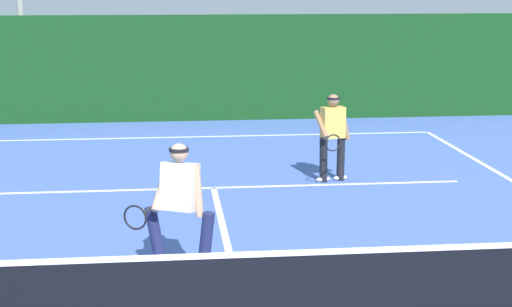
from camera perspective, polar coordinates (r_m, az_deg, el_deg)
The scene contains 8 objects.
court_line_baseline_far at distance 18.68m, azimuth -3.82°, elevation 1.18°, with size 10.58×0.10×0.01m, color white.
court_line_service at distance 14.06m, azimuth -2.97°, elevation -2.39°, with size 8.63×0.10×0.01m, color white.
court_line_centre at distance 10.99m, azimuth -1.98°, elevation -6.49°, with size 0.10×6.40×0.01m, color white.
tennis_net at distance 7.82m, azimuth -0.21°, elevation -10.25°, with size 11.59×0.09×1.12m.
player_near at distance 9.76m, azimuth -5.36°, elevation -3.49°, with size 1.08×0.81×1.62m.
player_far at distance 14.40m, azimuth 5.34°, elevation 1.35°, with size 0.66×0.90×1.55m.
tennis_ball at distance 15.38m, azimuth 5.99°, elevation -1.08°, with size 0.07×0.07×0.07m, color #D1E033.
back_fence_windscreen at distance 20.70m, azimuth -4.14°, elevation 5.92°, with size 21.80×0.12×2.65m, color #113C16.
Camera 1 is at (-0.76, -7.20, 3.47)m, focal length 57.60 mm.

